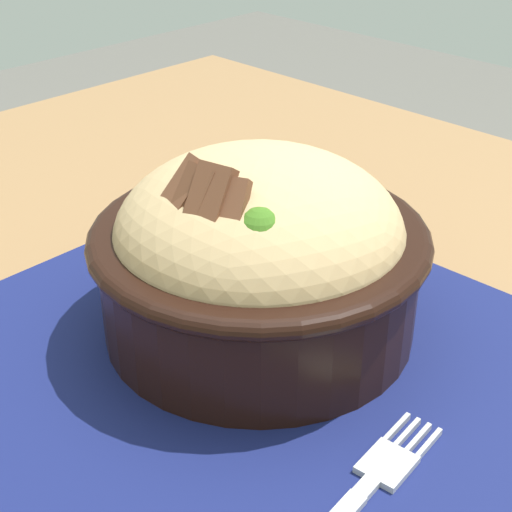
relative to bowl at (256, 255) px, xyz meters
The scene contains 4 objects.
table 0.15m from the bowl, ahead, with size 1.04×0.78×0.75m.
placemat 0.07m from the bowl, 41.19° to the right, with size 0.38×0.34×0.00m, color #11194C.
bowl is the anchor object (origin of this frame).
fork 0.15m from the bowl, 23.84° to the right, with size 0.03×0.12×0.00m.
Camera 1 is at (0.22, -0.28, 1.02)m, focal length 54.69 mm.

